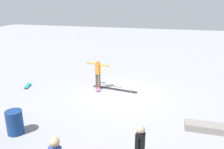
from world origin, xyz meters
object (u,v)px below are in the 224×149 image
skate_ledge (211,128)px  bystander_black_shirt (140,149)px  skater_main (98,72)px  skateboard_main (99,88)px  grind_rail (115,87)px  loose_skateboard_teal (28,86)px  trash_bin (15,122)px

skate_ledge → bystander_black_shirt: size_ratio=1.14×
skater_main → skateboard_main: size_ratio=2.05×
grind_rail → skate_ledge: grind_rail is taller
skate_ledge → loose_skateboard_teal: 9.43m
skate_ledge → loose_skateboard_teal: bearing=-12.5°
skater_main → skateboard_main: skater_main is taller
skater_main → loose_skateboard_teal: skater_main is taller
skate_ledge → bystander_black_shirt: 3.77m
grind_rail → loose_skateboard_teal: 4.85m
grind_rail → skater_main: skater_main is taller
bystander_black_shirt → loose_skateboard_teal: (7.06, -5.04, -0.83)m
skate_ledge → skateboard_main: (5.28, -2.74, -0.06)m
skate_ledge → grind_rail: bearing=-33.9°
grind_rail → bystander_black_shirt: bystander_black_shirt is taller
grind_rail → skater_main: (0.87, 0.18, 0.84)m
bystander_black_shirt → grind_rail: bearing=-142.0°
skate_ledge → skateboard_main: 5.95m
skate_ledge → trash_bin: 7.07m
skate_ledge → trash_bin: trash_bin is taller
skater_main → skateboard_main: 0.91m
grind_rail → bystander_black_shirt: (-2.30, 5.99, 0.77)m
skate_ledge → skater_main: size_ratio=1.08×
skateboard_main → skate_ledge: bearing=-128.9°
skateboard_main → bystander_black_shirt: bystander_black_shirt is taller
skate_ledge → bystander_black_shirt: bystander_black_shirt is taller
grind_rail → skateboard_main: bearing=24.1°
grind_rail → skateboard_main: (0.82, 0.25, -0.06)m
skateboard_main → trash_bin: trash_bin is taller
skateboard_main → loose_skateboard_teal: same height
grind_rail → skateboard_main: 0.86m
grind_rail → bystander_black_shirt: bearing=118.5°
skater_main → loose_skateboard_teal: bearing=-156.8°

